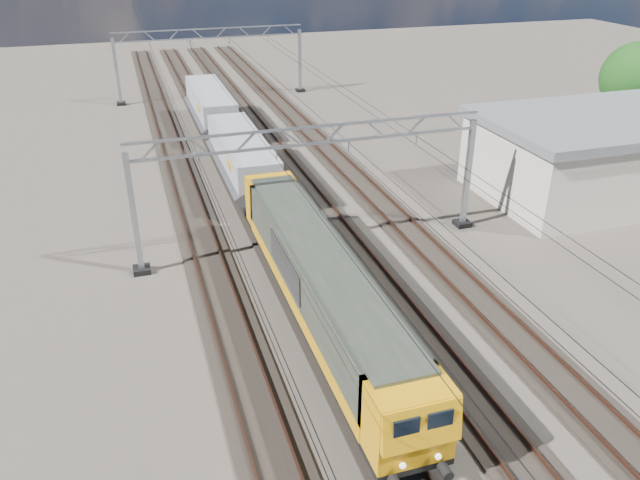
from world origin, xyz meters
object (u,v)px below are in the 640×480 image
object	(u,v)px
catenary_gantry_mid	(313,183)
catenary_gantry_far	(212,60)
locomotive	(320,282)
hopper_wagon_lead	(242,157)
hopper_wagon_mid	(211,106)
industrial_shed	(617,153)

from	to	relation	value
catenary_gantry_mid	catenary_gantry_far	xyz separation A→B (m)	(0.00, 36.00, 0.00)
locomotive	hopper_wagon_lead	distance (m)	17.70
catenary_gantry_far	hopper_wagon_mid	world-z (taller)	catenary_gantry_far
catenary_gantry_mid	catenary_gantry_far	bearing A→B (deg)	90.00
catenary_gantry_mid	hopper_wagon_lead	xyz separation A→B (m)	(-2.00, 10.11, -1.67)
industrial_shed	locomotive	bearing A→B (deg)	-158.24
catenary_gantry_far	catenary_gantry_mid	bearing A→B (deg)	-90.00
hopper_wagon_mid	catenary_gantry_mid	bearing A→B (deg)	-85.30
locomotive	industrial_shed	xyz separation A→B (m)	(24.00, 9.58, 0.40)
locomotive	hopper_wagon_mid	world-z (taller)	locomotive
hopper_wagon_mid	industrial_shed	size ratio (longest dim) A/B	0.70
catenary_gantry_far	hopper_wagon_lead	size ratio (longest dim) A/B	1.53
catenary_gantry_mid	hopper_wagon_mid	xyz separation A→B (m)	(-2.00, 24.31, -1.67)
hopper_wagon_mid	hopper_wagon_lead	bearing A→B (deg)	-90.00
hopper_wagon_mid	industrial_shed	distance (m)	32.77
catenary_gantry_mid	hopper_wagon_lead	world-z (taller)	catenary_gantry_mid
catenary_gantry_mid	catenary_gantry_far	distance (m)	36.00
catenary_gantry_mid	locomotive	bearing A→B (deg)	-104.78
hopper_wagon_lead	locomotive	bearing A→B (deg)	-90.00
hopper_wagon_lead	industrial_shed	world-z (taller)	industrial_shed
catenary_gantry_mid	locomotive	size ratio (longest dim) A/B	0.94
locomotive	hopper_wagon_mid	size ratio (longest dim) A/B	1.62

